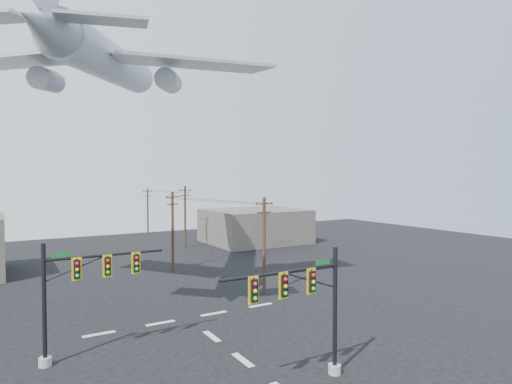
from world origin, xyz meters
TOP-DOWN VIEW (x-y plane):
  - lane_markings at (0.00, 5.33)m, footprint 14.00×21.20m
  - signal_mast_near at (1.58, 0.15)m, footprint 6.77×0.71m
  - signal_mast_far at (-7.70, 8.60)m, footprint 6.70×0.72m
  - utility_pole_a at (7.88, 14.50)m, footprint 1.65×0.28m
  - utility_pole_b at (4.44, 27.53)m, footprint 1.66×0.59m
  - utility_pole_c at (10.88, 40.46)m, footprint 1.79×0.30m
  - utility_pole_d at (10.62, 57.59)m, footprint 1.64×0.44m
  - power_lines at (8.39, 35.83)m, footprint 8.01×43.09m
  - airliner at (-3.72, 19.03)m, footprint 23.43×25.60m
  - building_right at (22.00, 40.00)m, footprint 14.00×12.00m

SIDE VIEW (x-z plane):
  - lane_markings at x=0.00m, z-range 0.01..0.01m
  - building_right at x=22.00m, z-range 0.00..5.00m
  - signal_mast_near at x=1.58m, z-range 0.44..6.90m
  - signal_mast_far at x=-7.70m, z-range 0.44..6.96m
  - utility_pole_d at x=10.62m, z-range 0.19..8.15m
  - utility_pole_a at x=7.88m, z-range 0.19..8.44m
  - utility_pole_b at x=4.44m, z-range 0.19..8.60m
  - utility_pole_c at x=10.88m, z-range 0.20..8.92m
  - power_lines at x=8.39m, z-range 7.67..7.91m
  - airliner at x=-3.72m, z-range 15.37..22.57m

